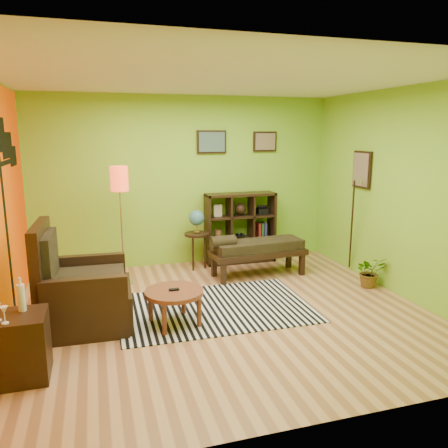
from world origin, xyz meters
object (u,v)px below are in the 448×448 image
object	(u,v)px
globe_table	(197,225)
floor_lamp	(120,189)
side_cabinet	(18,347)
bench	(256,249)
cube_shelf	(241,228)
potted_plant	(370,275)
armchair	(80,295)
coffee_table	(174,295)

from	to	relation	value
globe_table	floor_lamp	bearing A→B (deg)	-161.28
side_cabinet	bench	xyz separation A→B (m)	(3.09, 2.12, 0.13)
floor_lamp	cube_shelf	xyz separation A→B (m)	(2.03, 0.59, -0.81)
bench	side_cabinet	bearing A→B (deg)	-145.53
floor_lamp	potted_plant	bearing A→B (deg)	-18.61
armchair	potted_plant	size ratio (longest dim) A/B	2.69
armchair	cube_shelf	size ratio (longest dim) A/B	1.02
side_cabinet	potted_plant	xyz separation A→B (m)	(4.50, 1.19, -0.13)
potted_plant	cube_shelf	bearing A→B (deg)	128.60
coffee_table	globe_table	world-z (taller)	globe_table
cube_shelf	bench	size ratio (longest dim) A/B	0.78
armchair	bench	size ratio (longest dim) A/B	0.80
floor_lamp	globe_table	world-z (taller)	floor_lamp
cube_shelf	globe_table	bearing A→B (deg)	-167.81
globe_table	potted_plant	bearing A→B (deg)	-35.24
potted_plant	armchair	bearing A→B (deg)	-177.72
floor_lamp	globe_table	distance (m)	1.44
floor_lamp	potted_plant	world-z (taller)	floor_lamp
armchair	side_cabinet	bearing A→B (deg)	-116.32
cube_shelf	bench	world-z (taller)	cube_shelf
globe_table	bench	bearing A→B (deg)	-38.33
globe_table	cube_shelf	distance (m)	0.85
globe_table	potted_plant	distance (m)	2.76
bench	coffee_table	bearing A→B (deg)	-137.85
coffee_table	globe_table	distance (m)	2.18
coffee_table	potted_plant	distance (m)	2.98
cube_shelf	bench	bearing A→B (deg)	-91.98
coffee_table	bench	xyz separation A→B (m)	(1.53, 1.39, 0.08)
coffee_table	potted_plant	bearing A→B (deg)	8.75
armchair	potted_plant	world-z (taller)	armchair
side_cabinet	potted_plant	bearing A→B (deg)	14.77
bench	potted_plant	xyz separation A→B (m)	(1.41, -0.93, -0.26)
coffee_table	globe_table	bearing A→B (deg)	69.87
coffee_table	side_cabinet	size ratio (longest dim) A/B	0.73
coffee_table	side_cabinet	bearing A→B (deg)	-154.75
coffee_table	potted_plant	world-z (taller)	coffee_table
side_cabinet	globe_table	size ratio (longest dim) A/B	0.95
bench	globe_table	bearing A→B (deg)	141.67
floor_lamp	bench	distance (m)	2.23
armchair	coffee_table	bearing A→B (deg)	-15.69
cube_shelf	potted_plant	size ratio (longest dim) A/B	2.63
side_cabinet	bench	distance (m)	3.75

